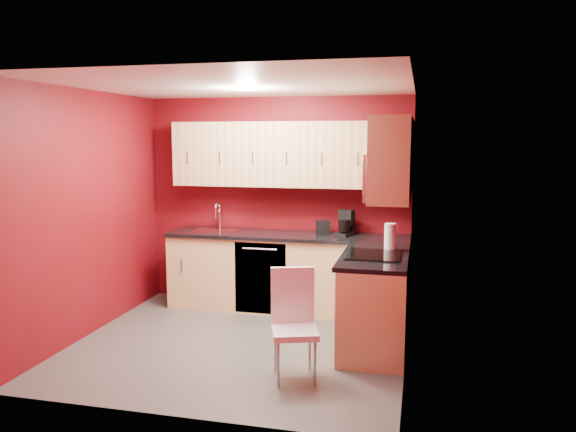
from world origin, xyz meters
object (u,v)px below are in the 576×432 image
at_px(microwave, 388,177).
at_px(dining_chair, 295,325).
at_px(paper_towel, 390,237).
at_px(sink, 215,228).
at_px(coffee_maker, 344,223).
at_px(napkin_holder, 323,227).

height_order(microwave, dining_chair, microwave).
bearing_deg(paper_towel, microwave, -93.46).
distance_m(sink, coffee_maker, 1.55).
distance_m(microwave, paper_towel, 0.68).
bearing_deg(coffee_maker, paper_towel, -31.07).
bearing_deg(microwave, coffee_maker, 117.34).
xyz_separation_m(napkin_holder, dining_chair, (0.10, -1.95, -0.53)).
height_order(microwave, paper_towel, microwave).
bearing_deg(dining_chair, sink, 108.47).
relative_size(microwave, paper_towel, 2.82).
bearing_deg(paper_towel, sink, 161.24).
relative_size(sink, dining_chair, 0.57).
xyz_separation_m(sink, coffee_maker, (1.55, 0.05, 0.11)).
bearing_deg(paper_towel, dining_chair, -122.09).
bearing_deg(microwave, napkin_holder, 125.92).
height_order(coffee_maker, paper_towel, coffee_maker).
bearing_deg(napkin_holder, microwave, -54.08).
xyz_separation_m(coffee_maker, napkin_holder, (-0.25, 0.04, -0.07)).
xyz_separation_m(paper_towel, dining_chair, (-0.71, -1.13, -0.58)).
distance_m(microwave, dining_chair, 1.63).
height_order(sink, coffee_maker, sink).
height_order(coffee_maker, dining_chair, coffee_maker).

